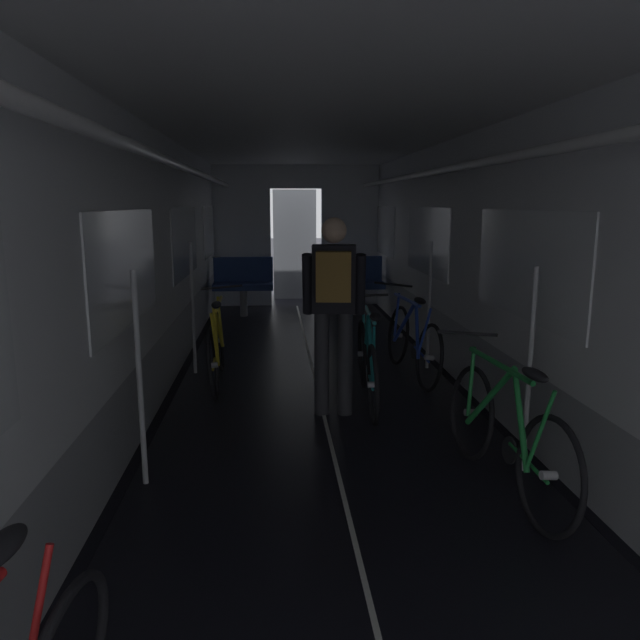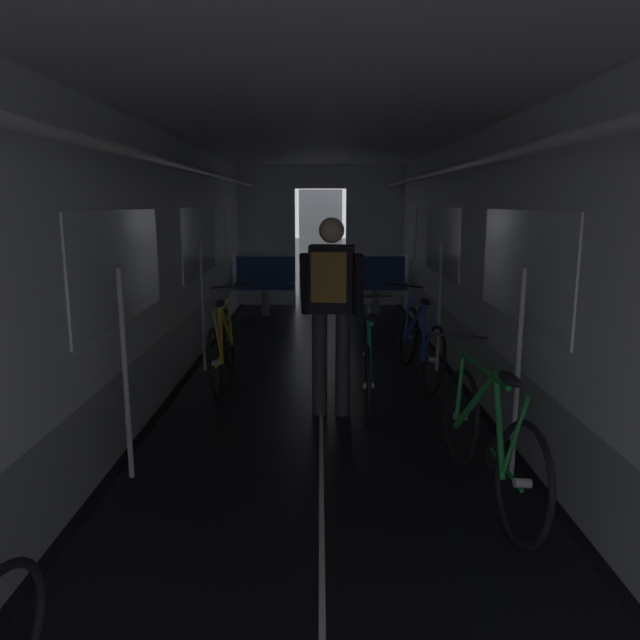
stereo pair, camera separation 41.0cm
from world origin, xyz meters
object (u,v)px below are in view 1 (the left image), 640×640
object	(u,v)px
bicycle_blue	(412,341)
person_cyclist_aisle	(334,299)
bicycle_yellow	(216,347)
bench_seat_far_left	(243,281)
bicycle_green	(505,433)
bench_seat_far_right	(354,280)
bicycle_teal_in_aisle	(368,363)

from	to	relation	value
bicycle_blue	person_cyclist_aisle	bearing A→B (deg)	-130.61
bicycle_yellow	person_cyclist_aisle	world-z (taller)	person_cyclist_aisle
bench_seat_far_left	bicycle_yellow	bearing A→B (deg)	-91.41
bicycle_green	person_cyclist_aisle	bearing A→B (deg)	122.52
bench_seat_far_right	bicycle_blue	bearing A→B (deg)	-88.06
bench_seat_far_left	bicycle_green	distance (m)	6.54
bench_seat_far_right	bicycle_yellow	bearing A→B (deg)	-116.46
bench_seat_far_left	person_cyclist_aisle	size ratio (longest dim) A/B	0.58
bicycle_green	bench_seat_far_left	bearing A→B (deg)	107.08
bench_seat_far_left	bicycle_yellow	world-z (taller)	bench_seat_far_left
bicycle_green	bicycle_teal_in_aisle	xyz separation A→B (m)	(-0.60, 1.73, 0.00)
bicycle_blue	bicycle_green	distance (m)	2.56
bench_seat_far_left	bicycle_yellow	distance (m)	3.81
bicycle_green	bicycle_yellow	size ratio (longest dim) A/B	1.00
bench_seat_far_right	person_cyclist_aisle	world-z (taller)	person_cyclist_aisle
bicycle_blue	bicycle_teal_in_aisle	world-z (taller)	bicycle_blue
person_cyclist_aisle	bicycle_yellow	bearing A→B (deg)	137.85
bench_seat_far_left	bicycle_green	xyz separation A→B (m)	(1.92, -6.25, -0.19)
bench_seat_far_left	person_cyclist_aisle	world-z (taller)	person_cyclist_aisle
bench_seat_far_right	bicycle_yellow	distance (m)	4.25
bench_seat_far_left	bicycle_green	world-z (taller)	bench_seat_far_left
bicycle_blue	bicycle_teal_in_aisle	size ratio (longest dim) A/B	1.00
bench_seat_far_right	bicycle_blue	size ratio (longest dim) A/B	0.58
bicycle_teal_in_aisle	bench_seat_far_left	bearing A→B (deg)	106.33
bicycle_teal_in_aisle	bench_seat_far_right	bearing A→B (deg)	83.97
bicycle_yellow	bicycle_teal_in_aisle	size ratio (longest dim) A/B	1.00
bicycle_blue	bicycle_yellow	distance (m)	2.02
bench_seat_far_right	bicycle_teal_in_aisle	size ratio (longest dim) A/B	0.58
bench_seat_far_right	person_cyclist_aisle	distance (m)	4.87
bench_seat_far_right	bicycle_green	bearing A→B (deg)	-88.91
bicycle_teal_in_aisle	bicycle_blue	bearing A→B (deg)	54.02
bicycle_yellow	bicycle_blue	bearing A→B (deg)	3.38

